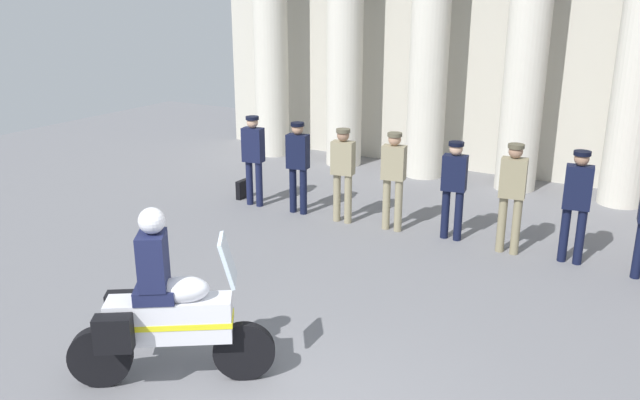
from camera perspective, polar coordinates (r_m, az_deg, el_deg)
colonnade_backdrop at (r=13.87m, az=18.40°, el=15.11°), size 15.46×1.65×6.82m
officer_in_row_0 at (r=12.09m, az=-5.85°, el=4.06°), size 0.41×0.27×1.69m
officer_in_row_1 at (r=11.60m, az=-1.95°, el=3.48°), size 0.41×0.27×1.67m
officer_in_row_2 at (r=11.13m, az=2.01°, el=2.83°), size 0.41×0.27×1.65m
officer_in_row_3 at (r=10.80m, az=6.45°, el=2.32°), size 0.41×0.27×1.67m
officer_in_row_4 at (r=10.56m, az=11.64°, el=1.49°), size 0.41×0.27×1.61m
officer_in_row_5 at (r=10.18m, az=16.47°, el=0.87°), size 0.41×0.27×1.71m
officer_in_row_6 at (r=10.11m, az=21.55°, el=0.15°), size 0.41×0.27×1.70m
motorcycle_with_rider at (r=6.78m, az=-13.63°, el=-9.55°), size 1.79×1.31×1.90m
briefcase_on_ground at (r=12.75m, az=-6.78°, el=0.95°), size 0.10×0.32×0.36m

